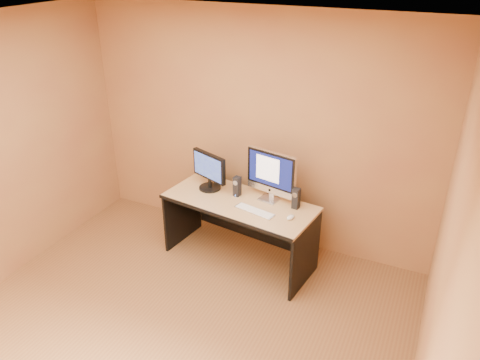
# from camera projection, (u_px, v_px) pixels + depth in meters

# --- Properties ---
(floor) EXTENTS (4.00, 4.00, 0.00)m
(floor) POSITION_uv_depth(u_px,v_px,m) (163.00, 346.00, 4.05)
(floor) COLOR brown
(floor) RESTS_ON ground
(walls) EXTENTS (4.00, 4.00, 2.60)m
(walls) POSITION_uv_depth(u_px,v_px,m) (150.00, 217.00, 3.46)
(walls) COLOR olive
(walls) RESTS_ON ground
(ceiling) EXTENTS (4.00, 4.00, 0.00)m
(ceiling) POSITION_uv_depth(u_px,v_px,m) (131.00, 37.00, 2.88)
(ceiling) COLOR white
(ceiling) RESTS_ON walls
(desk) EXTENTS (1.66, 0.89, 0.73)m
(desk) POSITION_uv_depth(u_px,v_px,m) (239.00, 231.00, 5.01)
(desk) COLOR tan
(desk) RESTS_ON ground
(imac) EXTENTS (0.59, 0.32, 0.54)m
(imac) POSITION_uv_depth(u_px,v_px,m) (270.00, 176.00, 4.75)
(imac) COLOR silver
(imac) RESTS_ON desk
(second_monitor) EXTENTS (0.53, 0.39, 0.42)m
(second_monitor) POSITION_uv_depth(u_px,v_px,m) (209.00, 171.00, 5.01)
(second_monitor) COLOR black
(second_monitor) RESTS_ON desk
(speaker_left) EXTENTS (0.07, 0.08, 0.22)m
(speaker_left) POSITION_uv_depth(u_px,v_px,m) (237.00, 186.00, 4.91)
(speaker_left) COLOR black
(speaker_left) RESTS_ON desk
(speaker_right) EXTENTS (0.08, 0.08, 0.22)m
(speaker_right) POSITION_uv_depth(u_px,v_px,m) (296.00, 198.00, 4.67)
(speaker_right) COLOR black
(speaker_right) RESTS_ON desk
(keyboard) EXTENTS (0.44, 0.20, 0.02)m
(keyboard) POSITION_uv_depth(u_px,v_px,m) (255.00, 211.00, 4.65)
(keyboard) COLOR silver
(keyboard) RESTS_ON desk
(mouse) EXTENTS (0.08, 0.11, 0.04)m
(mouse) POSITION_uv_depth(u_px,v_px,m) (290.00, 217.00, 4.52)
(mouse) COLOR silver
(mouse) RESTS_ON desk
(cable_a) EXTENTS (0.06, 0.21, 0.01)m
(cable_a) POSITION_uv_depth(u_px,v_px,m) (278.00, 194.00, 4.97)
(cable_a) COLOR black
(cable_a) RESTS_ON desk
(cable_b) EXTENTS (0.12, 0.14, 0.01)m
(cable_b) POSITION_uv_depth(u_px,v_px,m) (270.00, 193.00, 5.00)
(cable_b) COLOR black
(cable_b) RESTS_ON desk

